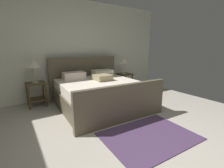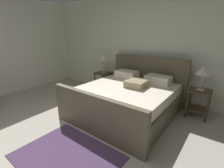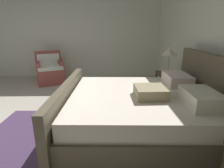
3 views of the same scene
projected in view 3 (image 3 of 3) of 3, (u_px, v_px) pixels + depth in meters
The scene contains 8 objects.
ground_plane at pixel (8, 123), 3.00m from camera, with size 6.25×6.67×0.02m, color #A9A193.
wall_back at pixel (221, 38), 2.68m from camera, with size 6.37×0.12×2.75m, color silver.
wall_side_left at pixel (54, 34), 5.65m from camera, with size 0.12×6.79×2.75m, color silver.
bed at pixel (140, 110), 2.64m from camera, with size 2.08×2.21×1.17m.
nightstand_left at pixel (167, 82), 3.91m from camera, with size 0.44×0.44×0.60m.
table_lamp_left at pixel (170, 52), 3.72m from camera, with size 0.32×0.32×0.55m.
armchair at pixel (50, 71), 5.19m from camera, with size 0.95×0.95×0.90m.
area_rug at pixel (26, 132), 2.70m from camera, with size 1.48×1.09×0.01m, color #473352.
Camera 3 is at (2.73, 1.68, 1.49)m, focal length 28.70 mm.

